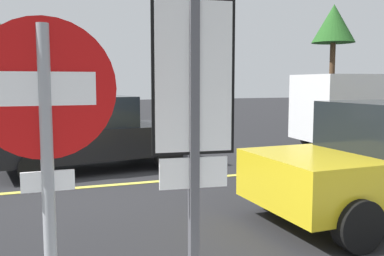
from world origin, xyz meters
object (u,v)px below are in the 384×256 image
at_px(car_black_approaching, 92,133).
at_px(tree_left_verge, 334,26).
at_px(stop_sign, 47,156).
at_px(speed_limit_sign, 194,118).

xyz_separation_m(car_black_approaching, tree_left_verge, (11.09, 5.96, 3.61)).
distance_m(stop_sign, speed_limit_sign, 0.92).
bearing_deg(car_black_approaching, stop_sign, -98.02).
relative_size(speed_limit_sign, car_black_approaching, 0.56).
xyz_separation_m(stop_sign, speed_limit_sign, (0.89, 0.15, 0.17)).
bearing_deg(tree_left_verge, car_black_approaching, -151.75).
height_order(speed_limit_sign, car_black_approaching, speed_limit_sign).
bearing_deg(speed_limit_sign, stop_sign, -170.65).
distance_m(speed_limit_sign, tree_left_verge, 17.58).
distance_m(speed_limit_sign, car_black_approaching, 7.35).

